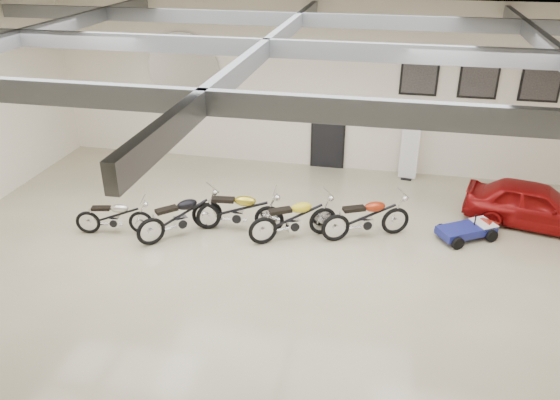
% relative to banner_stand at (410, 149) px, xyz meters
% --- Properties ---
extents(floor, '(16.00, 12.00, 0.01)m').
position_rel_banner_stand_xyz_m(floor, '(-2.94, -5.50, -0.95)').
color(floor, '#C1B893').
rests_on(floor, ground).
extents(ceiling, '(16.00, 12.00, 0.01)m').
position_rel_banner_stand_xyz_m(ceiling, '(-2.94, -5.50, 4.05)').
color(ceiling, gray).
rests_on(ceiling, back_wall).
extents(back_wall, '(16.00, 0.02, 5.00)m').
position_rel_banner_stand_xyz_m(back_wall, '(-2.94, 0.50, 1.55)').
color(back_wall, white).
rests_on(back_wall, floor).
extents(ceiling_beams, '(15.80, 11.80, 0.32)m').
position_rel_banner_stand_xyz_m(ceiling_beams, '(-2.94, -5.50, 3.80)').
color(ceiling_beams, slate).
rests_on(ceiling_beams, ceiling).
extents(door, '(0.92, 0.08, 2.10)m').
position_rel_banner_stand_xyz_m(door, '(-2.44, 0.45, 0.10)').
color(door, black).
rests_on(door, back_wall).
extents(logo_plaque, '(2.30, 0.06, 1.16)m').
position_rel_banner_stand_xyz_m(logo_plaque, '(-6.94, 0.45, 1.85)').
color(logo_plaque, silver).
rests_on(logo_plaque, back_wall).
extents(poster_left, '(1.05, 0.08, 1.35)m').
position_rel_banner_stand_xyz_m(poster_left, '(0.06, 0.46, 2.15)').
color(poster_left, black).
rests_on(poster_left, back_wall).
extents(poster_mid, '(1.05, 0.08, 1.35)m').
position_rel_banner_stand_xyz_m(poster_mid, '(1.66, 0.46, 2.15)').
color(poster_mid, black).
rests_on(poster_mid, back_wall).
extents(poster_right, '(1.05, 0.08, 1.35)m').
position_rel_banner_stand_xyz_m(poster_right, '(3.26, 0.46, 2.15)').
color(poster_right, black).
rests_on(poster_right, back_wall).
extents(oil_sign, '(0.72, 0.10, 0.72)m').
position_rel_banner_stand_xyz_m(oil_sign, '(-1.04, 0.45, 0.75)').
color(oil_sign, white).
rests_on(oil_sign, back_wall).
extents(banner_stand, '(0.54, 0.27, 1.89)m').
position_rel_banner_stand_xyz_m(banner_stand, '(0.00, 0.00, 0.00)').
color(banner_stand, white).
rests_on(banner_stand, floor).
extents(motorcycle_silver, '(1.91, 0.93, 0.95)m').
position_rel_banner_stand_xyz_m(motorcycle_silver, '(-6.95, -4.74, -0.47)').
color(motorcycle_silver, silver).
rests_on(motorcycle_silver, floor).
extents(motorcycle_black, '(2.00, 1.98, 1.12)m').
position_rel_banner_stand_xyz_m(motorcycle_black, '(-5.32, -4.53, -0.39)').
color(motorcycle_black, silver).
rests_on(motorcycle_black, floor).
extents(motorcycle_gold, '(2.28, 0.88, 1.16)m').
position_rel_banner_stand_xyz_m(motorcycle_gold, '(-4.06, -4.00, -0.37)').
color(motorcycle_gold, silver).
rests_on(motorcycle_gold, floor).
extents(motorcycle_yellow, '(2.20, 1.67, 1.12)m').
position_rel_banner_stand_xyz_m(motorcycle_yellow, '(-2.66, -4.10, -0.38)').
color(motorcycle_yellow, silver).
rests_on(motorcycle_yellow, floor).
extents(motorcycle_red, '(2.24, 1.52, 1.12)m').
position_rel_banner_stand_xyz_m(motorcycle_red, '(-0.98, -3.68, -0.38)').
color(motorcycle_red, silver).
rests_on(motorcycle_red, floor).
extents(go_kart, '(1.86, 1.57, 0.62)m').
position_rel_banner_stand_xyz_m(go_kart, '(1.51, -3.18, -0.64)').
color(go_kart, navy).
rests_on(go_kart, floor).
extents(vintage_car, '(2.05, 3.52, 1.13)m').
position_rel_banner_stand_xyz_m(vintage_car, '(3.06, -2.21, -0.38)').
color(vintage_car, maroon).
rests_on(vintage_car, floor).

